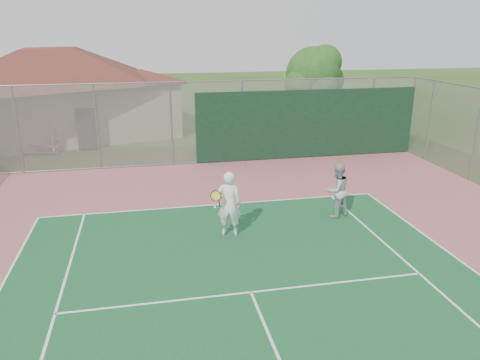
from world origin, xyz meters
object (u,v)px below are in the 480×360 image
Objects in this scene: tree at (315,76)px; player_white_front at (229,204)px; bleachers at (27,139)px; player_grey_back at (337,191)px; clubhouse at (53,84)px.

player_white_front is at bearing -119.50° from tree.
player_white_front is (-6.84, -12.08, -2.21)m from tree.
player_white_front is at bearing -44.64° from bleachers.
tree is at bearing -126.36° from player_grey_back.
clubhouse is 4.18m from bleachers.
player_grey_back is (3.49, 0.70, -0.09)m from player_white_front.
tree is at bearing -27.16° from clubhouse.
bleachers is at bearing -176.77° from tree.
player_white_front reaches higher than bleachers.
player_white_front is (7.65, -11.27, 0.34)m from bleachers.
player_grey_back is (-3.35, -11.38, -2.30)m from tree.
clubhouse is 13.91m from tree.
player_white_front reaches higher than player_grey_back.
clubhouse is 17.52m from player_grey_back.
clubhouse reaches higher than player_white_front.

